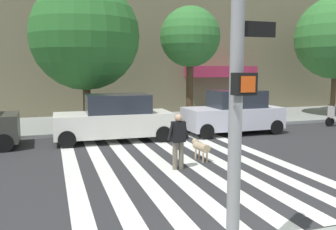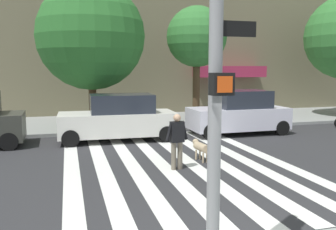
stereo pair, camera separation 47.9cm
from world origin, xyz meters
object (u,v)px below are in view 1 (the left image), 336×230
parked_car_third_in_line (234,113)px  street_tree_nearest (85,36)px  traffic_light_pole (240,22)px  pedestrian_dog_walker (178,138)px  dog_on_leash (200,147)px  street_tree_middle (190,38)px  parked_car_behind_first (115,119)px  street_tree_further (336,38)px

parked_car_third_in_line → street_tree_nearest: street_tree_nearest is taller
traffic_light_pole → street_tree_nearest: size_ratio=0.86×
pedestrian_dog_walker → dog_on_leash: pedestrian_dog_walker is taller
pedestrian_dog_walker → street_tree_nearest: bearing=104.7°
street_tree_middle → pedestrian_dog_walker: size_ratio=3.66×
parked_car_behind_first → street_tree_further: bearing=11.6°
street_tree_nearest → parked_car_third_in_line: bearing=-21.2°
street_tree_nearest → dog_on_leash: street_tree_nearest is taller
street_tree_middle → dog_on_leash: street_tree_middle is taller
parked_car_third_in_line → street_tree_nearest: bearing=158.8°
parked_car_third_in_line → street_tree_middle: 4.93m
street_tree_nearest → traffic_light_pole: bearing=-86.7°
traffic_light_pole → parked_car_behind_first: bearing=89.3°
parked_car_third_in_line → dog_on_leash: size_ratio=4.09×
street_tree_middle → pedestrian_dog_walker: 9.50m
parked_car_third_in_line → street_tree_further: size_ratio=0.63×
traffic_light_pole → pedestrian_dog_walker: (1.17, 5.54, -2.59)m
street_tree_nearest → street_tree_further: (14.45, 0.34, 0.32)m
parked_car_third_in_line → street_tree_further: street_tree_further is taller
traffic_light_pole → pedestrian_dog_walker: bearing=78.1°
parked_car_behind_first → parked_car_third_in_line: (5.44, 0.00, 0.02)m
pedestrian_dog_walker → street_tree_middle: bearing=66.2°
parked_car_third_in_line → dog_on_leash: (-3.37, -4.03, -0.49)m
parked_car_behind_first → street_tree_further: (13.59, 2.79, 3.82)m
parked_car_behind_first → street_tree_nearest: 4.36m
street_tree_middle → street_tree_further: street_tree_further is taller
traffic_light_pole → dog_on_leash: traffic_light_pole is taller
traffic_light_pole → street_tree_further: (13.73, 13.11, 1.21)m
street_tree_middle → dog_on_leash: 8.72m
street_tree_middle → dog_on_leash: (-2.50, -7.28, -4.10)m
parked_car_behind_first → pedestrian_dog_walker: 4.90m
parked_car_third_in_line → street_tree_middle: size_ratio=0.74×
parked_car_behind_first → parked_car_third_in_line: size_ratio=1.07×
dog_on_leash → street_tree_nearest: bearing=114.3°
pedestrian_dog_walker → dog_on_leash: bearing=36.2°
traffic_light_pole → parked_car_third_in_line: size_ratio=1.31×
traffic_light_pole → dog_on_leash: size_ratio=5.36×
parked_car_behind_first → parked_car_third_in_line: parked_car_third_in_line is taller
parked_car_third_in_line → parked_car_behind_first: bearing=-180.0°
parked_car_behind_first → street_tree_nearest: street_tree_nearest is taller
street_tree_middle → parked_car_third_in_line: bearing=-75.0°
parked_car_third_in_line → dog_on_leash: parked_car_third_in_line is taller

